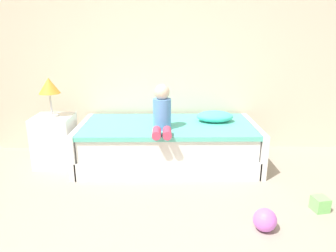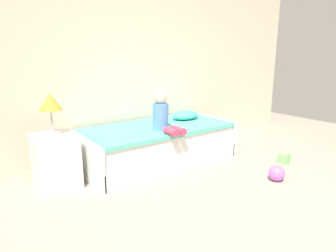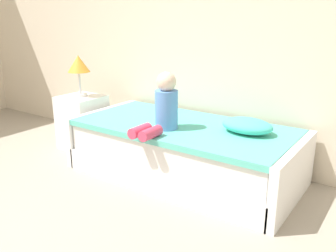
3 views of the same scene
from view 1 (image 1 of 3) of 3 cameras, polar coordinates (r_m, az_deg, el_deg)
name	(u,v)px [view 1 (image 1 of 3)]	position (r m, az deg, el deg)	size (l,w,h in m)	color
wall_rear	(146,40)	(4.09, -4.03, 15.68)	(7.20, 0.10, 2.90)	beige
bed	(168,144)	(3.71, -0.04, -3.40)	(2.11, 1.00, 0.50)	white
nightstand	(55,140)	(3.91, -20.26, -2.55)	(0.44, 0.44, 0.60)	white
table_lamp	(49,88)	(3.76, -21.22, 6.66)	(0.24, 0.24, 0.45)	silver
child_figure	(162,112)	(3.35, -1.12, 2.64)	(0.20, 0.51, 0.50)	#598CD1
pillow	(215,116)	(3.75, 8.71, 1.77)	(0.44, 0.30, 0.13)	#4CCCBC
toy_ball	(265,220)	(2.68, 17.58, -16.32)	(0.19, 0.19, 0.19)	#CC66D8
toy_block	(320,204)	(3.13, 26.43, -12.85)	(0.13, 0.13, 0.13)	#7FD872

